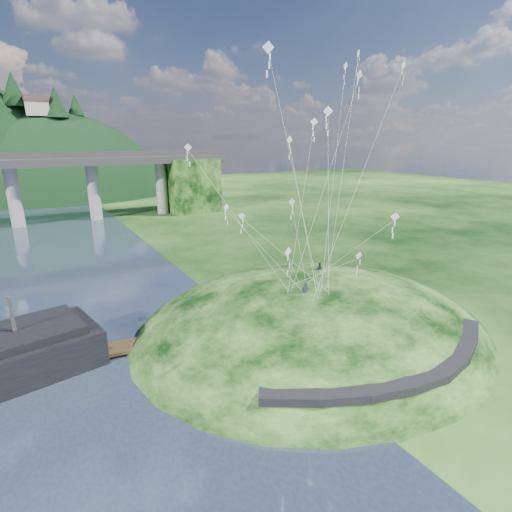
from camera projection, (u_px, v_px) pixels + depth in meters
ground at (251, 360)px, 33.63m from camera, size 320.00×320.00×0.00m
grass_hill at (311, 342)px, 39.55m from camera, size 36.00×32.00×13.00m
footpath at (408, 369)px, 28.53m from camera, size 22.29×5.84×0.83m
wooden_dock at (179, 336)px, 36.83m from camera, size 13.93×3.30×0.99m
kite_flyers at (313, 271)px, 38.13m from camera, size 6.23×5.48×2.01m
kite_swarm at (314, 147)px, 36.97m from camera, size 20.57×17.51×20.27m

